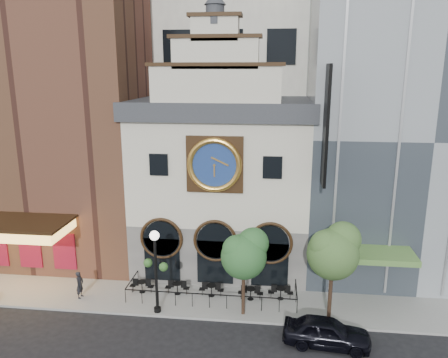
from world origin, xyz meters
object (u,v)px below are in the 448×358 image
bistro_2 (211,289)px  tree_left (245,253)px  bistro_0 (142,286)px  car_right (327,332)px  pedestrian (80,285)px  lamppost (156,263)px  bistro_3 (251,293)px  tree_right (334,250)px  bistro_1 (177,287)px  bistro_4 (281,292)px

bistro_2 → tree_left: (2.23, -1.84, 3.44)m
bistro_0 → tree_left: (6.81, -1.79, 3.44)m
car_right → pedestrian: (-15.10, 3.06, 0.25)m
lamppost → bistro_2: bearing=58.7°
bistro_3 → tree_right: (4.73, -1.61, 3.84)m
bistro_2 → lamppost: 4.61m
bistro_3 → pedestrian: size_ratio=0.89×
bistro_3 → bistro_1: bearing=178.2°
bistro_2 → tree_right: bearing=-13.7°
tree_left → bistro_4: bearing=41.8°
pedestrian → tree_left: size_ratio=0.33×
bistro_2 → pedestrian: 8.39m
bistro_0 → bistro_4: 9.00m
tree_left → pedestrian: bearing=176.3°
bistro_3 → tree_left: 3.84m
bistro_1 → tree_right: size_ratio=0.27×
bistro_4 → pedestrian: size_ratio=0.89×
car_right → tree_left: bearing=68.4°
pedestrian → lamppost: size_ratio=0.34×
car_right → lamppost: size_ratio=0.89×
tree_left → bistro_2: bearing=140.5°
bistro_3 → pedestrian: (-10.82, -1.00, 0.42)m
bistro_1 → pedestrian: pedestrian is taller
bistro_0 → car_right: 12.12m
bistro_2 → car_right: (6.81, -4.21, 0.17)m
lamppost → bistro_3: bearing=42.4°
bistro_0 → bistro_1: same height
pedestrian → bistro_4: bearing=-80.0°
bistro_2 → lamppost: (-2.96, -2.24, 2.73)m
bistro_1 → car_right: car_right is taller
bistro_2 → tree_left: size_ratio=0.30×
tree_right → lamppost: bearing=-177.3°
bistro_2 → bistro_3: 2.53m
bistro_0 → tree_left: size_ratio=0.30×
bistro_4 → lamppost: lamppost is taller
car_right → pedestrian: size_ratio=2.59×
bistro_4 → car_right: size_ratio=0.34×
bistro_0 → car_right: car_right is taller
bistro_1 → bistro_4: size_ratio=1.00×
bistro_2 → bistro_1: bearing=-179.9°
pedestrian → tree_right: size_ratio=0.30×
bistro_4 → bistro_3: bearing=-171.8°
bistro_0 → bistro_3: (7.11, -0.10, 0.00)m
bistro_3 → car_right: car_right is taller
bistro_2 → bistro_4: bearing=1.6°
bistro_1 → pedestrian: bearing=-169.3°
bistro_0 → pedestrian: 3.90m
bistro_2 → pedestrian: size_ratio=0.89×
bistro_0 → bistro_2: bearing=0.6°
bistro_4 → car_right: car_right is taller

